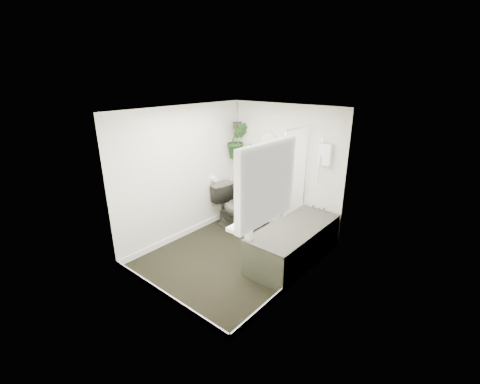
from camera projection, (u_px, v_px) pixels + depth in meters
The scene contains 22 objects.
floor at pixel (234, 256), 5.21m from camera, with size 2.30×2.80×0.02m, color black.
ceiling at pixel (233, 109), 4.41m from camera, with size 2.30×2.80×0.02m, color white.
wall_back at pixel (284, 169), 5.83m from camera, with size 2.30×0.02×2.30m, color white.
wall_front at pixel (156, 219), 3.79m from camera, with size 2.30×0.02×2.30m, color white.
wall_left at pixel (183, 174), 5.51m from camera, with size 0.02×2.80×2.30m, color white.
wall_right at pixel (302, 208), 4.11m from camera, with size 0.02×2.80×2.30m, color white.
skirting at pixel (234, 252), 5.19m from camera, with size 2.30×2.80×0.10m, color white.
bathtub at pixel (294, 243), 4.99m from camera, with size 0.72×1.72×0.58m, color #3B3A31, non-canonical shape.
bath_screen at pixel (295, 171), 5.20m from camera, with size 0.04×0.72×1.40m, color silver, non-canonical shape.
shower_box at pixel (325, 154), 5.16m from camera, with size 0.20×0.10×0.35m, color white.
oval_mirror at pixel (268, 147), 5.89m from camera, with size 0.46×0.03×0.62m, color beige.
wall_sconce at pixel (250, 150), 6.16m from camera, with size 0.04×0.04×0.22m, color black.
toilet_roll_holder at pixel (214, 179), 6.06m from camera, with size 0.11×0.11×0.11m, color white.
window_recess at pixel (267, 183), 3.48m from camera, with size 0.08×1.00×0.90m, color white.
window_sill at pixel (261, 216), 3.66m from camera, with size 0.18×1.00×0.04m, color white.
window_blinds at pixel (263, 182), 3.51m from camera, with size 0.01×0.86×0.76m, color white.
toilet at pixel (233, 207), 6.00m from camera, with size 0.47×0.82×0.83m, color #3B3A31.
pedestal_sink at pixel (258, 204), 6.07m from camera, with size 0.52×0.45×0.89m, color #3B3A31, non-canonical shape.
sill_plant at pixel (272, 197), 3.86m from camera, with size 0.22×0.19×0.24m, color black.
hanging_plant at pixel (237, 141), 6.14m from camera, with size 0.38×0.31×0.70m, color black.
soap_bottle at pixel (249, 233), 4.47m from camera, with size 0.09×0.09×0.20m, color black.
hanging_pot at pixel (237, 125), 6.04m from camera, with size 0.16×0.16×0.12m, color #29251D.
Camera 1 is at (2.98, -3.42, 2.75)m, focal length 24.00 mm.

